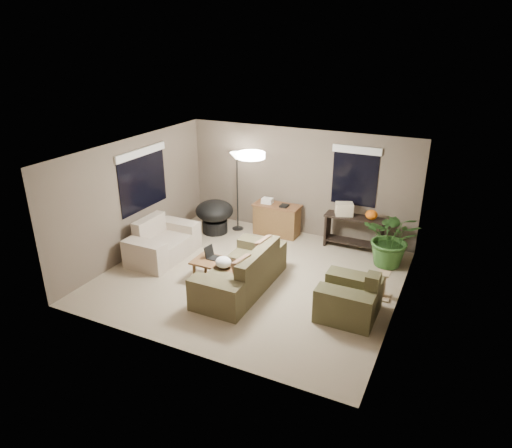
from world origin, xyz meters
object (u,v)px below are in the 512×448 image
at_px(desk, 277,219).
at_px(houseplant, 392,244).
at_px(floor_lamp, 237,166).
at_px(armchair, 350,299).
at_px(loveseat, 162,244).
at_px(main_sofa, 243,274).
at_px(cat_scratching_post, 382,287).
at_px(coffee_table, 218,265).
at_px(papasan_chair, 215,214).
at_px(console_table, 354,230).

distance_m(desk, houseplant, 2.78).
bearing_deg(desk, floor_lamp, -173.62).
bearing_deg(armchair, loveseat, 173.99).
bearing_deg(main_sofa, loveseat, 168.47).
height_order(main_sofa, cat_scratching_post, main_sofa).
relative_size(loveseat, armchair, 1.60).
height_order(armchair, coffee_table, armchair).
xyz_separation_m(loveseat, armchair, (4.18, -0.44, 0.00)).
bearing_deg(armchair, floor_lamp, 144.13).
bearing_deg(desk, papasan_chair, -159.32).
height_order(console_table, cat_scratching_post, console_table).
height_order(console_table, papasan_chair, papasan_chair).
height_order(main_sofa, papasan_chair, main_sofa).
distance_m(desk, papasan_chair, 1.49).
bearing_deg(houseplant, armchair, -97.58).
bearing_deg(main_sofa, cat_scratching_post, 18.46).
bearing_deg(coffee_table, cat_scratching_post, 14.76).
bearing_deg(floor_lamp, desk, 6.38).
distance_m(coffee_table, papasan_chair, 2.42).
height_order(coffee_table, console_table, console_table).
bearing_deg(houseplant, papasan_chair, -179.09).
xyz_separation_m(console_table, papasan_chair, (-3.23, -0.55, 0.03)).
relative_size(loveseat, desk, 1.45).
height_order(armchair, cat_scratching_post, armchair).
relative_size(main_sofa, floor_lamp, 1.15).
height_order(floor_lamp, cat_scratching_post, floor_lamp).
bearing_deg(loveseat, armchair, -6.01).
bearing_deg(console_table, main_sofa, -118.04).
distance_m(loveseat, desk, 2.77).
height_order(coffee_table, papasan_chair, papasan_chair).
height_order(papasan_chair, cat_scratching_post, papasan_chair).
distance_m(armchair, houseplant, 2.17).
relative_size(main_sofa, papasan_chair, 1.86).
relative_size(main_sofa, houseplant, 1.79).
bearing_deg(floor_lamp, houseplant, -5.35).
bearing_deg(floor_lamp, papasan_chair, -134.24).
height_order(armchair, papasan_chair, armchair).
bearing_deg(desk, console_table, 0.93).
distance_m(main_sofa, floor_lamp, 3.15).
distance_m(console_table, cat_scratching_post, 2.10).
bearing_deg(desk, main_sofa, -80.52).
height_order(coffee_table, floor_lamp, floor_lamp).
xyz_separation_m(armchair, desk, (-2.45, 2.60, 0.08)).
xyz_separation_m(loveseat, floor_lamp, (0.74, 2.05, 1.30)).
relative_size(coffee_table, papasan_chair, 0.84).
bearing_deg(houseplant, console_table, 151.59).
xyz_separation_m(main_sofa, loveseat, (-2.16, 0.44, 0.00)).
xyz_separation_m(loveseat, cat_scratching_post, (4.57, 0.36, -0.08)).
bearing_deg(loveseat, floor_lamp, 70.09).
height_order(armchair, houseplant, houseplant).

